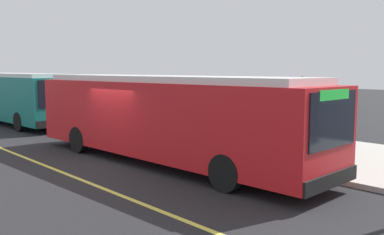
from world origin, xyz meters
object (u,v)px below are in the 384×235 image
(transit_bus_main, at_px, (164,116))
(route_sign_post, at_px, (301,109))
(waiting_bench, at_px, (282,133))
(transit_bus_second, at_px, (15,96))
(pedestrian_commuter, at_px, (248,127))

(transit_bus_main, bearing_deg, route_sign_post, 32.81)
(waiting_bench, bearing_deg, route_sign_post, -46.22)
(transit_bus_main, height_order, transit_bus_second, same)
(pedestrian_commuter, bearing_deg, waiting_bench, 97.17)
(transit_bus_main, relative_size, transit_bus_second, 1.08)
(waiting_bench, relative_size, pedestrian_commuter, 0.95)
(route_sign_post, bearing_deg, waiting_bench, 133.78)
(pedestrian_commuter, bearing_deg, transit_bus_second, -170.86)
(transit_bus_second, bearing_deg, route_sign_post, 7.04)
(waiting_bench, bearing_deg, transit_bus_second, -161.86)
(transit_bus_main, height_order, waiting_bench, transit_bus_main)
(transit_bus_second, height_order, pedestrian_commuter, transit_bus_second)
(transit_bus_main, xyz_separation_m, route_sign_post, (3.75, 2.42, 0.34))
(transit_bus_main, distance_m, waiting_bench, 5.42)
(route_sign_post, distance_m, pedestrian_commuter, 2.53)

